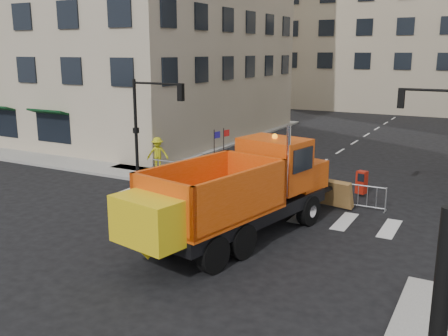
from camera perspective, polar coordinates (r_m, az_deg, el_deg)
The scene contains 11 objects.
ground at distance 18.17m, azimuth -4.52°, elevation -9.00°, with size 120.00×120.00×0.00m, color black.
sidewalk_back at distance 25.31m, azimuth 6.02°, elevation -2.40°, with size 64.00×5.00×0.15m, color gray.
building_far at distance 66.89m, azimuth 21.49°, elevation 16.76°, with size 30.00×18.00×24.00m, color tan.
traffic_light_left at distance 27.92m, azimuth -10.04°, elevation 4.45°, with size 0.18×0.18×5.40m, color black.
crowd_barriers at distance 24.67m, azimuth 3.63°, elevation -1.62°, with size 12.60×0.60×1.10m, color #9EA0A5, non-canonical shape.
plow_truck at distance 18.15m, azimuth 1.47°, elevation -2.68°, with size 5.06×11.30×4.25m.
cop_a at distance 22.76m, azimuth 6.80°, elevation -1.81°, with size 0.72×0.47×1.98m, color black.
cop_b at distance 21.85m, azimuth 8.56°, elevation -2.86°, with size 0.84×0.65×1.73m, color black.
cop_c at distance 22.30m, azimuth 6.85°, elevation -2.12°, with size 1.17×0.49×1.99m, color black.
worker at distance 28.99m, azimuth -7.59°, elevation 1.64°, with size 1.23×0.70×1.90m, color gold.
newspaper_box at distance 24.92m, azimuth 15.45°, elevation -1.58°, with size 0.45×0.40×1.10m, color #A81A0C.
Camera 1 is at (9.27, -14.05, 6.86)m, focal length 40.00 mm.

